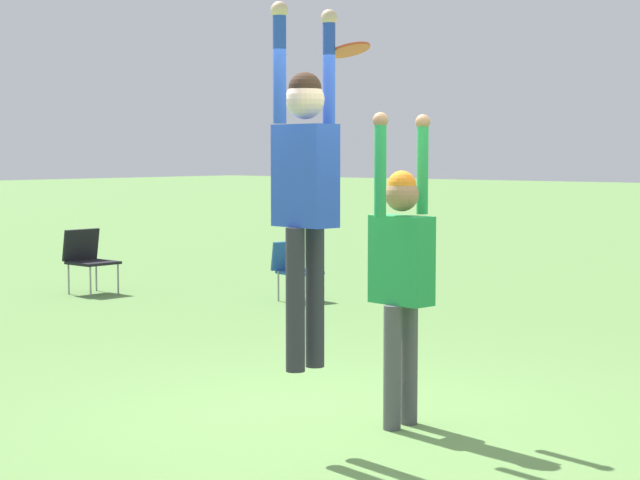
{
  "coord_description": "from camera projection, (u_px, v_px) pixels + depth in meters",
  "views": [
    {
      "loc": [
        -5.66,
        -4.55,
        1.88
      ],
      "look_at": [
        -0.19,
        0.0,
        1.3
      ],
      "focal_mm": 60.0,
      "sensor_mm": 36.0,
      "label": 1
    }
  ],
  "objects": [
    {
      "name": "camping_chair_3",
      "position": [
        295.0,
        266.0,
        13.65
      ],
      "size": [
        0.56,
        0.6,
        0.75
      ],
      "rotation": [
        0.0,
        0.0,
        2.88
      ],
      "color": "gray",
      "rests_on": "ground_plane"
    },
    {
      "name": "frisbee",
      "position": [
        349.0,
        50.0,
        6.82
      ],
      "size": [
        0.27,
        0.27,
        0.09
      ],
      "color": "#E04C23"
    },
    {
      "name": "person_jumping",
      "position": [
        305.0,
        176.0,
        6.61
      ],
      "size": [
        0.57,
        0.44,
        2.26
      ],
      "rotation": [
        0.0,
        0.0,
        1.45
      ],
      "color": "#2D2D38",
      "rests_on": "ground_plane"
    },
    {
      "name": "ground_plane",
      "position": [
        337.0,
        425.0,
        7.39
      ],
      "size": [
        120.0,
        120.0,
        0.0
      ],
      "primitive_type": "plane",
      "color": "#608C47"
    },
    {
      "name": "person_defending",
      "position": [
        401.0,
        262.0,
        7.27
      ],
      "size": [
        0.6,
        0.47,
        2.15
      ],
      "rotation": [
        0.0,
        0.0,
        -1.69
      ],
      "color": "#4C4C51",
      "rests_on": "ground_plane"
    },
    {
      "name": "camping_chair_0",
      "position": [
        88.0,
        256.0,
        14.33
      ],
      "size": [
        0.56,
        0.6,
        0.86
      ],
      "rotation": [
        0.0,
        0.0,
        3.1
      ],
      "color": "gray",
      "rests_on": "ground_plane"
    }
  ]
}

